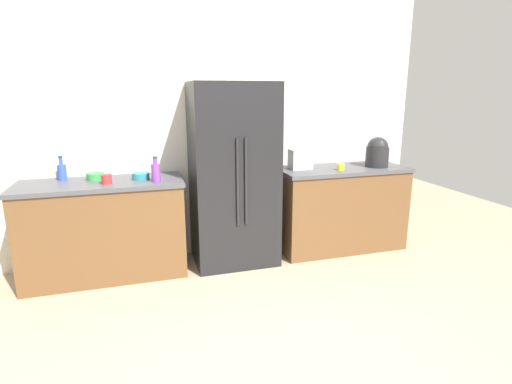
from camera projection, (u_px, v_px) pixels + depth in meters
name	position (u px, v px, depth m)	size (l,w,h in m)	color
ground_plane	(267.00, 346.00, 2.80)	(9.33, 9.33, 0.00)	tan
kitchen_back_panel	(211.00, 122.00, 4.20)	(4.66, 0.10, 2.84)	silver
counter_left	(105.00, 229.00, 3.79)	(1.48, 0.62, 0.92)	brown
counter_right	(340.00, 208.00, 4.49)	(1.42, 0.62, 0.92)	brown
refrigerator	(234.00, 175.00, 4.02)	(0.82, 0.64, 1.82)	black
toaster	(300.00, 159.00, 4.26)	(0.23, 0.16, 0.21)	silver
rice_cooker	(377.00, 152.00, 4.39)	(0.25, 0.25, 0.33)	#262628
bottle_a	(62.00, 171.00, 3.72)	(0.08, 0.08, 0.23)	blue
bottle_b	(156.00, 172.00, 3.66)	(0.08, 0.08, 0.23)	purple
cup_a	(340.00, 167.00, 4.21)	(0.08, 0.08, 0.07)	yellow
cup_b	(372.00, 158.00, 4.65)	(0.09, 0.09, 0.11)	brown
cup_c	(107.00, 179.00, 3.58)	(0.09, 0.09, 0.09)	red
bowl_a	(141.00, 176.00, 3.78)	(0.16, 0.16, 0.06)	teal
bowl_b	(95.00, 176.00, 3.75)	(0.16, 0.16, 0.07)	green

